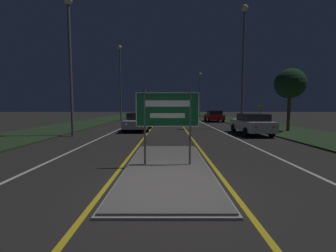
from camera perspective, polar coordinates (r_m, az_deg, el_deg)
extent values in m
plane|color=#282623|center=(5.56, -0.07, -15.45)|extent=(160.00, 160.00, 0.00)
cube|color=#999993|center=(7.30, -0.02, -10.27)|extent=(2.59, 6.77, 0.05)
cube|color=#66605B|center=(7.29, -0.02, -10.08)|extent=(2.47, 6.65, 0.10)
cube|color=#23381E|center=(27.02, -20.52, 0.57)|extent=(5.00, 100.00, 0.08)
cube|color=#23381E|center=(27.01, 20.67, 0.57)|extent=(5.00, 100.00, 0.08)
cube|color=gold|center=(30.31, -2.73, 1.25)|extent=(0.12, 70.00, 0.01)
cube|color=gold|center=(30.31, 2.89, 1.25)|extent=(0.12, 70.00, 0.01)
cube|color=silver|center=(30.57, -7.82, 1.24)|extent=(0.12, 70.00, 0.01)
cube|color=silver|center=(30.56, 7.98, 1.24)|extent=(0.12, 70.00, 0.01)
cube|color=silver|center=(31.12, -13.30, 1.22)|extent=(0.10, 70.00, 0.01)
cube|color=silver|center=(31.12, 13.46, 1.21)|extent=(0.10, 70.00, 0.01)
cylinder|color=#56565B|center=(7.11, -5.79, -0.29)|extent=(0.07, 0.07, 2.39)
cylinder|color=#56565B|center=(7.11, 5.74, -0.30)|extent=(0.07, 0.07, 2.39)
cube|color=#0F512D|center=(7.04, -0.02, 4.20)|extent=(1.98, 0.04, 1.08)
cube|color=white|center=(7.02, -0.02, 4.20)|extent=(1.98, 0.00, 1.08)
cube|color=#0F512D|center=(7.02, -0.02, 4.20)|extent=(1.92, 0.01, 1.01)
cube|color=white|center=(7.02, -0.02, 5.74)|extent=(1.39, 0.01, 0.19)
cube|color=white|center=(7.02, -0.02, 2.66)|extent=(1.09, 0.01, 0.15)
cylinder|color=#56565B|center=(16.03, -23.39, 12.63)|extent=(0.18, 0.18, 8.40)
sphere|color=beige|center=(17.19, -23.94, 27.13)|extent=(0.51, 0.51, 0.51)
cylinder|color=#56565B|center=(31.06, -11.87, 10.09)|extent=(0.18, 0.18, 9.59)
sphere|color=beige|center=(31.89, -12.03, 18.97)|extent=(0.49, 0.49, 0.49)
cylinder|color=#56565B|center=(20.84, 18.59, 13.14)|extent=(0.18, 0.18, 10.02)
sphere|color=beige|center=(22.21, 19.00, 26.47)|extent=(0.57, 0.57, 0.57)
cylinder|color=#56565B|center=(44.25, 8.22, 7.59)|extent=(0.18, 0.18, 8.09)
sphere|color=beige|center=(44.64, 8.29, 12.96)|extent=(0.46, 0.46, 0.46)
cube|color=silver|center=(16.76, 20.47, 0.20)|extent=(1.72, 4.49, 0.67)
cube|color=black|center=(16.47, 20.85, 2.09)|extent=(1.52, 2.34, 0.46)
sphere|color=red|center=(14.49, 21.55, -0.19)|extent=(0.14, 0.14, 0.14)
sphere|color=red|center=(14.92, 25.37, -0.18)|extent=(0.14, 0.14, 0.14)
cylinder|color=black|center=(17.85, 16.41, -0.50)|extent=(0.22, 0.63, 0.63)
cylinder|color=black|center=(18.38, 21.33, -0.49)|extent=(0.22, 0.63, 0.63)
cylinder|color=black|center=(15.21, 19.34, -1.49)|extent=(0.22, 0.63, 0.63)
cylinder|color=black|center=(15.83, 24.97, -1.43)|extent=(0.22, 0.63, 0.63)
cube|color=maroon|center=(30.02, 11.67, 2.29)|extent=(1.82, 4.60, 0.60)
cube|color=black|center=(29.73, 11.80, 3.36)|extent=(1.60, 2.39, 0.53)
sphere|color=red|center=(27.67, 11.47, 2.24)|extent=(0.14, 0.14, 0.14)
sphere|color=red|center=(27.92, 13.74, 2.22)|extent=(0.14, 0.14, 0.14)
cylinder|color=black|center=(31.27, 9.58, 1.88)|extent=(0.22, 0.64, 0.64)
cylinder|color=black|center=(31.61, 12.69, 1.86)|extent=(0.22, 0.64, 0.64)
cylinder|color=black|center=(28.47, 10.52, 1.57)|extent=(0.22, 0.64, 0.64)
cylinder|color=black|center=(28.84, 13.92, 1.55)|extent=(0.22, 0.64, 0.64)
cube|color=#4C514C|center=(38.82, 4.03, 3.03)|extent=(1.87, 4.51, 0.66)
cube|color=black|center=(38.54, 4.06, 3.83)|extent=(1.65, 2.35, 0.45)
sphere|color=red|center=(36.55, 3.36, 3.04)|extent=(0.14, 0.14, 0.14)
sphere|color=red|center=(36.64, 5.18, 3.04)|extent=(0.14, 0.14, 0.14)
cylinder|color=black|center=(40.18, 2.62, 2.63)|extent=(0.22, 0.68, 0.68)
cylinder|color=black|center=(40.30, 5.17, 2.62)|extent=(0.22, 0.68, 0.68)
cylinder|color=black|center=(37.39, 2.81, 2.46)|extent=(0.22, 0.68, 0.68)
cylinder|color=black|center=(37.51, 5.54, 2.45)|extent=(0.22, 0.68, 0.68)
cube|color=#B7B7BC|center=(18.50, -7.44, 0.74)|extent=(1.82, 4.75, 0.59)
cube|color=black|center=(18.75, -7.35, 2.52)|extent=(1.60, 2.47, 0.54)
sphere|color=white|center=(16.26, -10.51, 0.39)|extent=(0.14, 0.14, 0.14)
sphere|color=white|center=(16.09, -6.55, 0.39)|extent=(0.14, 0.14, 0.14)
cylinder|color=black|center=(17.21, -10.95, -0.60)|extent=(0.22, 0.62, 0.62)
cylinder|color=black|center=(16.97, -5.17, -0.61)|extent=(0.22, 0.62, 0.62)
cylinder|color=black|center=(20.10, -9.34, 0.20)|extent=(0.22, 0.62, 0.62)
cylinder|color=black|center=(19.89, -4.39, 0.20)|extent=(0.22, 0.62, 0.62)
cube|color=navy|center=(27.98, -5.44, 2.21)|extent=(1.89, 4.19, 0.56)
cube|color=black|center=(28.21, -5.40, 3.28)|extent=(1.67, 2.18, 0.46)
sphere|color=white|center=(25.99, -7.18, 2.15)|extent=(0.14, 0.14, 0.14)
sphere|color=white|center=(25.86, -4.59, 2.16)|extent=(0.14, 0.14, 0.14)
cylinder|color=black|center=(26.81, -7.64, 1.47)|extent=(0.22, 0.70, 0.70)
cylinder|color=black|center=(26.63, -3.77, 1.48)|extent=(0.22, 0.70, 0.70)
cylinder|color=black|center=(29.38, -6.96, 1.78)|extent=(0.22, 0.70, 0.70)
cylinder|color=black|center=(29.22, -3.42, 1.79)|extent=(0.22, 0.70, 0.70)
cylinder|color=#56565B|center=(24.29, 22.51, 2.42)|extent=(0.06, 0.06, 1.92)
cube|color=yellow|center=(24.28, 22.58, 4.54)|extent=(0.60, 0.02, 0.60)
cylinder|color=#4C3823|center=(19.61, 28.44, 3.44)|extent=(0.24, 0.24, 3.11)
sphere|color=#19381E|center=(19.69, 28.69, 9.45)|extent=(2.26, 2.26, 2.26)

